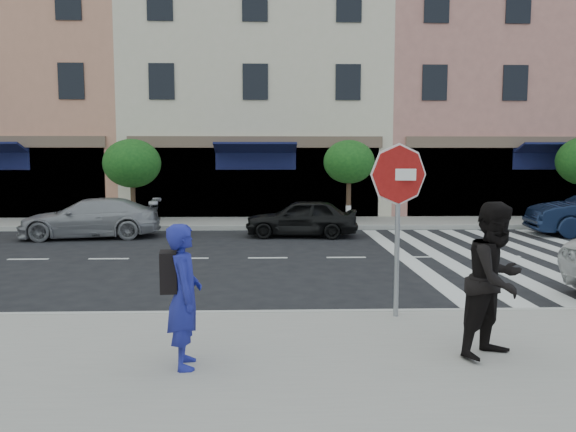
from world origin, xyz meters
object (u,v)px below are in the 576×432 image
(walker, at_px, (496,280))
(photographer, at_px, (184,296))
(car_far_left, at_px, (91,218))
(car_far_mid, at_px, (302,218))
(stop_sign, at_px, (398,192))

(walker, bearing_deg, photographer, 148.21)
(photographer, bearing_deg, car_far_left, 13.81)
(walker, bearing_deg, car_far_mid, 63.17)
(photographer, relative_size, walker, 0.88)
(stop_sign, distance_m, photographer, 3.62)
(stop_sign, height_order, car_far_left, stop_sign)
(walker, xyz_separation_m, car_far_left, (-8.39, 11.35, -0.46))
(car_far_left, bearing_deg, photographer, 15.11)
(stop_sign, xyz_separation_m, car_far_left, (-7.59, 9.64, -1.41))
(stop_sign, bearing_deg, car_far_left, 134.41)
(walker, height_order, car_far_left, walker)
(photographer, xyz_separation_m, car_far_mid, (1.99, 11.60, -0.37))
(car_far_left, bearing_deg, walker, 29.42)
(walker, bearing_deg, stop_sign, 79.82)
(stop_sign, xyz_separation_m, walker, (0.80, -1.71, -0.95))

